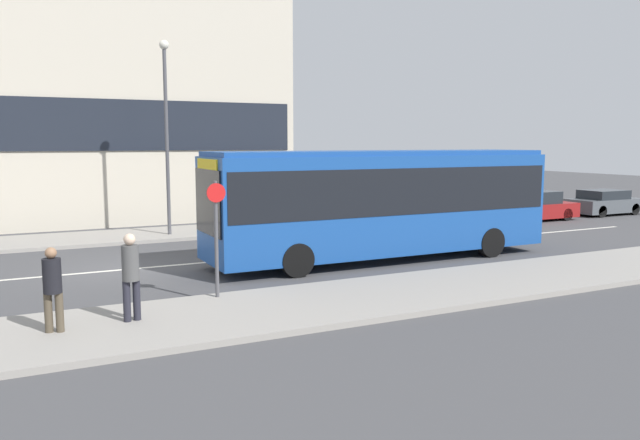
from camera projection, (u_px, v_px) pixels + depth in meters
ground_plane at (130, 269)px, 18.35m from camera, size 120.00×120.00×0.00m
sidewalk_near at (183, 321)px, 12.79m from camera, size 44.00×3.50×0.13m
sidewalk_far at (102, 238)px, 23.90m from camera, size 44.00×3.50×0.13m
lane_centerline at (130, 269)px, 18.35m from camera, size 41.80×0.16×0.01m
apartment_block_left_tower at (100, 45)px, 28.15m from camera, size 17.17×4.46×16.17m
city_bus at (381, 198)px, 19.60m from camera, size 11.21×2.65×3.45m
parked_car_0 at (454, 211)px, 27.90m from camera, size 3.97×1.87×1.42m
parked_car_1 at (533, 207)px, 29.76m from camera, size 4.14×1.84×1.40m
parked_car_2 at (604, 203)px, 32.14m from camera, size 3.94×1.84×1.28m
pedestrian_near_stop at (52, 284)px, 11.73m from camera, size 0.34×0.34×1.63m
pedestrian_down_pavement at (131, 271)px, 12.47m from camera, size 0.35×0.34×1.78m
bus_stop_sign at (216, 230)px, 14.33m from camera, size 0.44×0.12×2.71m
street_lamp at (166, 119)px, 23.89m from camera, size 0.36×0.36×7.42m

